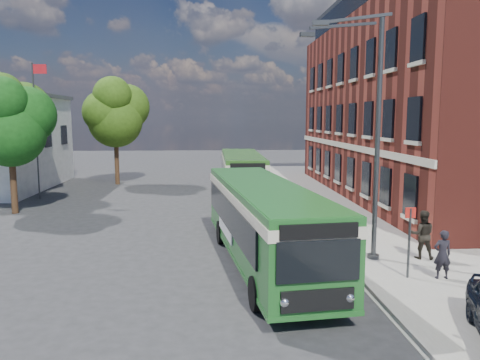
{
  "coord_description": "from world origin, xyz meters",
  "views": [
    {
      "loc": [
        -0.92,
        -18.87,
        5.44
      ],
      "look_at": [
        0.58,
        5.4,
        2.2
      ],
      "focal_mm": 35.0,
      "sensor_mm": 36.0,
      "label": 1
    }
  ],
  "objects": [
    {
      "name": "bus_rear",
      "position": [
        1.17,
        12.66,
        1.83
      ],
      "size": [
        2.67,
        10.72,
        3.02
      ],
      "color": "#2D5F20",
      "rests_on": "ground"
    },
    {
      "name": "tree_left",
      "position": [
        -12.13,
        8.19,
        5.21
      ],
      "size": [
        4.55,
        4.32,
        7.68
      ],
      "color": "#3D2816",
      "rests_on": "ground"
    },
    {
      "name": "pedestrian_b",
      "position": [
        7.01,
        -2.13,
        1.07
      ],
      "size": [
        1.06,
        0.92,
        1.85
      ],
      "primitive_type": "imported",
      "rotation": [
        0.0,
        0.0,
        2.87
      ],
      "color": "black",
      "rests_on": "pavement"
    },
    {
      "name": "pedestrian_a",
      "position": [
        6.67,
        -4.36,
        0.97
      ],
      "size": [
        0.6,
        0.4,
        1.64
      ],
      "primitive_type": "imported",
      "rotation": [
        0.0,
        0.0,
        3.15
      ],
      "color": "black",
      "rests_on": "pavement"
    },
    {
      "name": "tree_mid",
      "position": [
        -14.21,
        13.02,
        5.64
      ],
      "size": [
        4.92,
        4.68,
        8.31
      ],
      "color": "#3D2816",
      "rests_on": "ground"
    },
    {
      "name": "ground",
      "position": [
        0.0,
        0.0,
        0.0
      ],
      "size": [
        120.0,
        120.0,
        0.0
      ],
      "primitive_type": "plane",
      "color": "#2C2C2F",
      "rests_on": "ground"
    },
    {
      "name": "flagpole",
      "position": [
        -12.45,
        13.0,
        4.94
      ],
      "size": [
        0.95,
        0.1,
        9.0
      ],
      "color": "#373A3C",
      "rests_on": "ground"
    },
    {
      "name": "kerb_line",
      "position": [
        3.95,
        8.0,
        0.01
      ],
      "size": [
        0.12,
        48.0,
        0.01
      ],
      "primitive_type": "cube",
      "color": "beige",
      "rests_on": "ground"
    },
    {
      "name": "bus_front",
      "position": [
        1.0,
        -2.0,
        1.83
      ],
      "size": [
        3.93,
        12.21,
        3.02
      ],
      "color": "#206224",
      "rests_on": "ground"
    },
    {
      "name": "tree_right",
      "position": [
        -8.59,
        19.83,
        5.9
      ],
      "size": [
        5.15,
        4.9,
        8.69
      ],
      "color": "#3D2816",
      "rests_on": "ground"
    },
    {
      "name": "street_lamp",
      "position": [
        4.84,
        -2.0,
        4.79
      ],
      "size": [
        2.96,
        2.38,
        9.0
      ],
      "color": "#373A3C",
      "rests_on": "ground"
    },
    {
      "name": "brick_office",
      "position": [
        14.0,
        12.0,
        6.97
      ],
      "size": [
        12.1,
        26.0,
        14.2
      ],
      "color": "maroon",
      "rests_on": "ground"
    },
    {
      "name": "pavement",
      "position": [
        7.0,
        8.0,
        0.07
      ],
      "size": [
        6.0,
        48.0,
        0.15
      ],
      "primitive_type": "cube",
      "color": "gray",
      "rests_on": "ground"
    },
    {
      "name": "bus_stop_sign",
      "position": [
        5.6,
        -4.2,
        1.51
      ],
      "size": [
        0.35,
        0.08,
        2.52
      ],
      "color": "#373A3C",
      "rests_on": "ground"
    }
  ]
}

